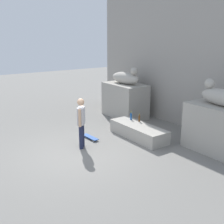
% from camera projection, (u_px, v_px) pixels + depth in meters
% --- Properties ---
extents(ground_plane, '(40.00, 40.00, 0.00)m').
position_uv_depth(ground_plane, '(81.00, 152.00, 8.92)').
color(ground_plane, slate).
extents(facade_wall, '(10.77, 0.60, 6.29)m').
position_uv_depth(facade_wall, '(191.00, 48.00, 10.83)').
color(facade_wall, '#9C968E').
rests_on(facade_wall, ground_plane).
extents(pedestal_left, '(2.06, 1.19, 1.51)m').
position_uv_depth(pedestal_left, '(125.00, 100.00, 12.66)').
color(pedestal_left, '#A39E93').
rests_on(pedestal_left, ground_plane).
extents(pedestal_right, '(2.06, 1.19, 1.51)m').
position_uv_depth(pedestal_right, '(220.00, 129.00, 8.80)').
color(pedestal_right, '#A39E93').
rests_on(pedestal_right, ground_plane).
extents(statue_reclining_left, '(1.64, 0.69, 0.78)m').
position_uv_depth(statue_reclining_left, '(126.00, 78.00, 12.36)').
color(statue_reclining_left, '#B1AB9F').
rests_on(statue_reclining_left, pedestal_left).
extents(statue_reclining_right, '(1.64, 0.67, 0.78)m').
position_uv_depth(statue_reclining_right, '(222.00, 97.00, 8.55)').
color(statue_reclining_right, '#B1AB9F').
rests_on(statue_reclining_right, pedestal_right).
extents(ledge_block, '(2.41, 0.84, 0.47)m').
position_uv_depth(ledge_block, '(138.00, 131.00, 10.17)').
color(ledge_block, '#A39E93').
rests_on(ledge_block, ground_plane).
extents(skater, '(0.43, 0.38, 1.67)m').
position_uv_depth(skater, '(81.00, 121.00, 9.07)').
color(skater, '#1E233F').
rests_on(skater, ground_plane).
extents(skateboard, '(0.81, 0.25, 0.08)m').
position_uv_depth(skateboard, '(90.00, 137.00, 10.07)').
color(skateboard, navy).
rests_on(skateboard, ground_plane).
extents(bottle_brown, '(0.07, 0.07, 0.30)m').
position_uv_depth(bottle_brown, '(139.00, 118.00, 10.49)').
color(bottle_brown, '#593314').
rests_on(bottle_brown, ledge_block).
extents(bottle_blue, '(0.07, 0.07, 0.31)m').
position_uv_depth(bottle_blue, '(131.00, 116.00, 10.73)').
color(bottle_blue, '#194C99').
rests_on(bottle_blue, ledge_block).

